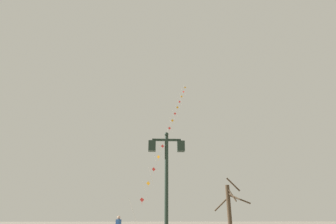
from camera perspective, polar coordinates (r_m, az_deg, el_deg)
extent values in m
cylinder|color=#1E2D23|center=(10.27, -0.33, -17.63)|extent=(0.14, 0.14, 4.62)
sphere|color=#1E2D23|center=(10.69, -0.31, -4.75)|extent=(0.16, 0.16, 0.16)
cube|color=#1E2D23|center=(10.63, -0.31, -5.93)|extent=(1.12, 0.08, 0.08)
cube|color=#1E2D23|center=(10.56, -3.38, -7.20)|extent=(0.28, 0.28, 0.40)
cube|color=beige|center=(10.56, -3.38, -7.20)|extent=(0.19, 0.19, 0.30)
cube|color=#1E2D23|center=(10.60, 2.75, -7.27)|extent=(0.28, 0.28, 0.40)
cube|color=beige|center=(10.60, 2.75, -7.27)|extent=(0.19, 0.19, 0.30)
cylinder|color=silver|center=(22.15, -6.99, -21.33)|extent=(0.87, 2.55, 2.78)
cylinder|color=silver|center=(24.14, -4.83, -16.34)|extent=(0.47, 1.36, 1.48)
cylinder|color=silver|center=(25.62, -3.60, -13.35)|extent=(0.47, 1.36, 1.48)
cylinder|color=silver|center=(27.17, -2.52, -10.69)|extent=(0.47, 1.36, 1.48)
cylinder|color=silver|center=(28.79, -1.59, -8.31)|extent=(0.47, 1.36, 1.48)
cylinder|color=silver|center=(30.46, -0.76, -6.19)|extent=(0.47, 1.36, 1.48)
cylinder|color=silver|center=(32.17, -0.02, -4.29)|extent=(0.47, 1.36, 1.48)
cylinder|color=silver|center=(33.91, 0.63, -2.59)|extent=(0.47, 1.36, 1.48)
cylinder|color=silver|center=(35.69, 1.22, -1.05)|extent=(0.47, 1.36, 1.48)
cylinder|color=silver|center=(37.49, 1.76, 0.34)|extent=(0.47, 1.36, 1.48)
cylinder|color=silver|center=(39.32, 2.24, 1.60)|extent=(0.47, 1.36, 1.48)
cylinder|color=silver|center=(41.16, 2.68, 2.75)|extent=(0.47, 1.36, 1.48)
cylinder|color=silver|center=(43.03, 3.09, 3.80)|extent=(0.47, 1.36, 1.48)
cylinder|color=silver|center=(44.91, 3.46, 4.76)|extent=(0.47, 1.36, 1.48)
cube|color=red|center=(23.43, -5.52, -17.98)|extent=(0.37, 0.04, 0.37)
cylinder|color=red|center=(23.41, -5.55, -18.58)|extent=(0.02, 0.04, 0.23)
cube|color=orange|center=(24.87, -4.19, -14.80)|extent=(0.34, 0.16, 0.37)
cylinder|color=orange|center=(24.85, -4.21, -15.30)|extent=(0.03, 0.04, 0.17)
cube|color=red|center=(26.39, -3.04, -11.98)|extent=(0.36, 0.06, 0.37)
cylinder|color=red|center=(26.35, -3.05, -12.47)|extent=(0.02, 0.03, 0.19)
cube|color=orange|center=(27.98, -2.04, -9.46)|extent=(0.33, 0.18, 0.37)
cylinder|color=orange|center=(27.92, -2.05, -10.00)|extent=(0.03, 0.04, 0.26)
cube|color=red|center=(29.62, -1.16, -7.22)|extent=(0.36, 0.06, 0.37)
cylinder|color=red|center=(29.56, -1.16, -7.66)|extent=(0.02, 0.05, 0.19)
cube|color=orange|center=(31.31, -0.38, -5.22)|extent=(0.36, 0.10, 0.37)
cylinder|color=orange|center=(31.25, -0.38, -5.61)|extent=(0.02, 0.03, 0.17)
cube|color=red|center=(33.03, 0.31, -3.42)|extent=(0.36, 0.06, 0.37)
cylinder|color=red|center=(32.96, 0.31, -3.82)|extent=(0.02, 0.02, 0.21)
cube|color=orange|center=(34.80, 0.94, -1.80)|extent=(0.37, 0.04, 0.37)
cylinder|color=orange|center=(34.71, 0.94, -2.22)|extent=(0.02, 0.04, 0.27)
cube|color=red|center=(36.59, 1.50, -0.34)|extent=(0.36, 0.07, 0.37)
cylinder|color=red|center=(36.50, 1.50, -0.70)|extent=(0.02, 0.04, 0.22)
cube|color=orange|center=(38.40, 2.01, 0.99)|extent=(0.36, 0.06, 0.37)
cylinder|color=orange|center=(38.31, 2.01, 0.63)|extent=(0.02, 0.02, 0.24)
cube|color=red|center=(40.24, 2.47, 2.19)|extent=(0.35, 0.13, 0.37)
cylinder|color=red|center=(40.15, 2.47, 1.90)|extent=(0.02, 0.03, 0.17)
cube|color=orange|center=(42.09, 2.89, 3.29)|extent=(0.36, 0.11, 0.37)
cylinder|color=orange|center=(42.00, 2.90, 3.00)|extent=(0.02, 0.03, 0.19)
cube|color=red|center=(43.97, 3.28, 4.29)|extent=(0.33, 0.18, 0.37)
cylinder|color=red|center=(43.87, 3.28, 4.02)|extent=(0.02, 0.02, 0.19)
cube|color=orange|center=(45.85, 3.63, 5.21)|extent=(0.36, 0.07, 0.37)
cylinder|color=orange|center=(45.75, 3.64, 4.95)|extent=(0.02, 0.04, 0.20)
cube|color=#264C8C|center=(20.09, -10.45, -22.27)|extent=(0.35, 0.44, 0.60)
sphere|color=tan|center=(20.08, -10.37, -21.08)|extent=(0.22, 0.22, 0.22)
cylinder|color=#264C8C|center=(20.28, -10.12, -21.80)|extent=(0.21, 0.40, 0.50)
cylinder|color=#423323|center=(18.19, 12.85, -20.38)|extent=(0.26, 0.26, 3.55)
cylinder|color=#423323|center=(18.30, 13.60, -14.66)|extent=(0.83, 0.29, 0.88)
cylinder|color=#423323|center=(18.44, 14.80, -17.36)|extent=(1.45, 0.15, 0.61)
cylinder|color=#423323|center=(18.30, 11.23, -18.58)|extent=(0.90, 0.51, 0.86)
cylinder|color=#423323|center=(17.76, 13.71, -16.92)|extent=(0.49, 1.14, 0.50)
cylinder|color=#423323|center=(17.94, 13.32, -16.59)|extent=(0.40, 0.79, 0.91)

